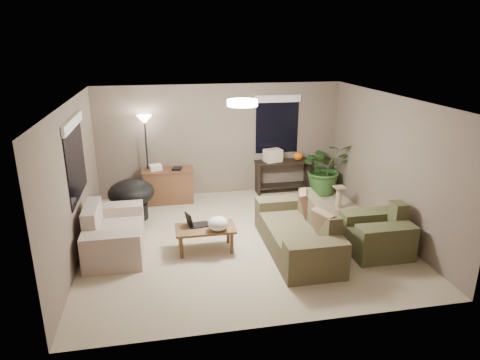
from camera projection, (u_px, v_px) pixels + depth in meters
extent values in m
plane|color=tan|center=(242.00, 238.00, 7.72)|extent=(5.50, 5.50, 0.00)
plane|color=white|center=(242.00, 99.00, 6.93)|extent=(5.50, 5.50, 0.00)
plane|color=#6E6051|center=(221.00, 140.00, 9.66)|extent=(5.50, 0.00, 5.50)
plane|color=#6E6051|center=(283.00, 235.00, 5.00)|extent=(5.50, 0.00, 5.50)
plane|color=#6E6051|center=(74.00, 182.00, 6.84)|extent=(0.00, 5.00, 5.00)
plane|color=#6E6051|center=(390.00, 164.00, 7.82)|extent=(0.00, 5.00, 5.00)
cube|color=#4C452D|center=(296.00, 239.00, 7.25)|extent=(0.95, 1.48, 0.42)
cube|color=#463F2A|center=(318.00, 214.00, 7.18)|extent=(0.22, 1.48, 0.43)
cube|color=#4E472F|center=(316.00, 260.00, 6.36)|extent=(0.95, 0.36, 0.60)
cube|color=#4A442C|center=(281.00, 213.00, 8.07)|extent=(0.95, 0.36, 0.60)
cube|color=#8C7251|center=(324.00, 224.00, 6.74)|extent=(0.37, 0.50, 0.47)
cube|color=#8C7251|center=(306.00, 204.00, 7.58)|extent=(0.36, 0.50, 0.47)
cube|color=beige|center=(116.00, 239.00, 7.22)|extent=(0.90, 0.88, 0.42)
cube|color=beige|center=(92.00, 218.00, 7.03)|extent=(0.22, 0.88, 0.43)
cube|color=#BFB3A3|center=(112.00, 252.00, 6.62)|extent=(0.90, 0.36, 0.60)
cube|color=beige|center=(118.00, 220.00, 7.77)|extent=(0.90, 0.36, 0.60)
cube|color=#4A4A2C|center=(375.00, 240.00, 7.21)|extent=(0.95, 0.28, 0.42)
cube|color=#4D4D2E|center=(398.00, 215.00, 7.14)|extent=(0.22, 0.28, 0.43)
cube|color=#4C4C2D|center=(385.00, 243.00, 6.88)|extent=(0.95, 0.36, 0.60)
cube|color=#4B4B2D|center=(367.00, 227.00, 7.48)|extent=(0.95, 0.36, 0.60)
cube|color=brown|center=(205.00, 228.00, 7.18)|extent=(1.00, 0.55, 0.04)
cylinder|color=brown|center=(181.00, 247.00, 6.99)|extent=(0.06, 0.06, 0.38)
cylinder|color=brown|center=(232.00, 243.00, 7.14)|extent=(0.06, 0.06, 0.38)
cylinder|color=brown|center=(180.00, 237.00, 7.36)|extent=(0.06, 0.06, 0.38)
cylinder|color=brown|center=(228.00, 233.00, 7.51)|extent=(0.06, 0.06, 0.38)
cube|color=black|center=(199.00, 225.00, 7.25)|extent=(0.36, 0.27, 0.02)
cube|color=black|center=(189.00, 219.00, 7.18)|extent=(0.14, 0.24, 0.22)
ellipsoid|color=white|center=(218.00, 224.00, 7.04)|extent=(0.40, 0.38, 0.24)
cube|color=brown|center=(168.00, 187.00, 9.34)|extent=(1.05, 0.45, 0.71)
cube|color=brown|center=(168.00, 170.00, 9.22)|extent=(1.10, 0.50, 0.04)
cube|color=silver|center=(156.00, 167.00, 9.15)|extent=(0.29, 0.25, 0.12)
cube|color=black|center=(177.00, 169.00, 9.20)|extent=(0.23, 0.26, 0.04)
cube|color=black|center=(283.00, 162.00, 9.86)|extent=(1.30, 0.40, 0.04)
cube|color=black|center=(258.00, 179.00, 9.87)|extent=(0.05, 0.38, 0.71)
cube|color=black|center=(307.00, 176.00, 10.08)|extent=(0.05, 0.38, 0.71)
cube|color=black|center=(282.00, 185.00, 10.04)|extent=(1.25, 0.36, 0.03)
ellipsoid|color=orange|center=(298.00, 156.00, 9.89)|extent=(0.30, 0.30, 0.19)
cube|color=beige|center=(273.00, 155.00, 9.76)|extent=(0.43, 0.36, 0.28)
cylinder|color=black|center=(133.00, 211.00, 8.54)|extent=(0.60, 0.60, 0.30)
ellipsoid|color=black|center=(131.00, 193.00, 8.41)|extent=(1.12, 1.12, 0.50)
cylinder|color=black|center=(150.00, 200.00, 9.51)|extent=(0.28, 0.28, 0.02)
cylinder|color=black|center=(147.00, 162.00, 9.23)|extent=(0.04, 0.04, 1.78)
cone|color=white|center=(144.00, 120.00, 8.94)|extent=(0.32, 0.32, 0.18)
cylinder|color=white|center=(242.00, 103.00, 6.95)|extent=(0.50, 0.50, 0.10)
imported|color=#2D5923|center=(325.00, 173.00, 9.85)|extent=(1.11, 1.23, 0.96)
cube|color=tan|center=(338.00, 208.00, 9.06)|extent=(0.32, 0.32, 0.03)
cylinder|color=tan|center=(339.00, 198.00, 8.98)|extent=(0.12, 0.12, 0.44)
cube|color=tan|center=(339.00, 187.00, 8.91)|extent=(0.22, 0.22, 0.03)
cube|color=black|center=(76.00, 159.00, 7.03)|extent=(0.01, 1.50, 1.30)
cube|color=white|center=(72.00, 123.00, 6.84)|extent=(0.05, 1.56, 0.16)
cube|color=black|center=(277.00, 125.00, 9.78)|extent=(1.00, 0.01, 1.30)
cube|color=white|center=(278.00, 99.00, 9.57)|extent=(1.06, 0.05, 0.16)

